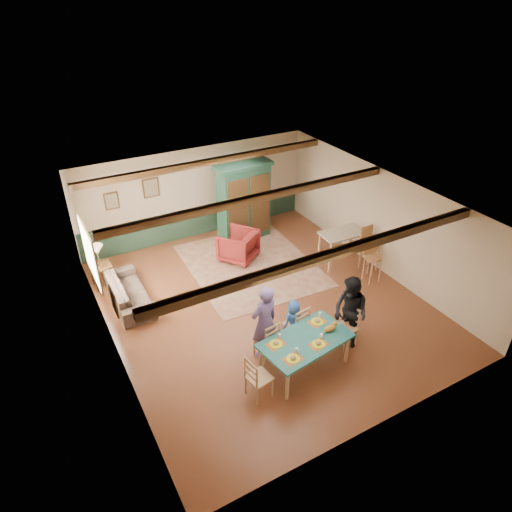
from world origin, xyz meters
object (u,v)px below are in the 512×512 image
table_lamp (98,256)px  counter_table (341,248)px  dining_chair_far_left (267,339)px  armchair (238,245)px  person_woman (350,312)px  sofa (129,292)px  dining_chair_far_right (296,324)px  cat (330,328)px  armoire (244,202)px  dining_table (305,354)px  end_table (102,275)px  dining_chair_end_right (345,327)px  dining_chair_end_left (259,377)px  bar_stool_left (373,262)px  bar_stool_right (370,250)px  person_child (293,321)px  person_man (264,322)px

table_lamp → counter_table: bearing=-19.4°
dining_chair_far_left → armchair: bearing=-116.9°
person_woman → sofa: size_ratio=0.81×
dining_chair_far_right → cat: dining_chair_far_right is taller
dining_chair_far_right → armoire: 4.81m
dining_chair_far_left → armchair: dining_chair_far_left is taller
dining_table → cat: cat is taller
armoire → end_table: (-4.32, -0.51, -0.86)m
dining_chair_end_right → armoire: 5.27m
dining_table → armchair: bearing=80.3°
dining_chair_end_left → armoire: size_ratio=0.40×
dining_chair_end_left → armchair: bearing=-30.9°
dining_chair_end_left → dining_chair_end_right: size_ratio=1.00×
dining_chair_end_right → bar_stool_left: (2.14, 1.59, 0.09)m
dining_table → armchair: (0.75, 4.36, 0.06)m
dining_chair_end_left → armchair: size_ratio=1.00×
counter_table → bar_stool_right: bearing=-49.7°
dining_table → person_woman: size_ratio=1.09×
cat → bar_stool_right: bearing=28.2°
armoire → bar_stool_right: bearing=-60.5°
person_child → table_lamp: (-3.13, 4.02, 0.40)m
armoire → table_lamp: bearing=-177.0°
person_child → table_lamp: bearing=-60.5°
dining_chair_far_right → end_table: (-3.14, 4.10, -0.16)m
cat → armchair: cat is taller
person_man → counter_table: bearing=-158.4°
cat → armchair: (0.19, 4.38, -0.41)m
dining_chair_end_right → person_child: size_ratio=0.95×
dining_chair_end_right → person_woman: 0.36m
person_man → counter_table: size_ratio=1.47×
bar_stool_right → cat: bearing=-148.7°
table_lamp → bar_stool_left: (6.12, -3.11, -0.34)m
person_man → cat: 1.30m
cat → armoire: (0.92, 5.40, 0.33)m
dining_chair_end_left → bar_stool_right: (4.68, 2.37, 0.14)m
dining_chair_end_left → bar_stool_right: bar_stool_right is taller
dining_chair_far_right → person_child: (-0.01, 0.08, 0.03)m
person_man → person_woman: person_man is taller
dining_chair_far_right → person_man: (-0.80, -0.04, 0.38)m
dining_chair_end_right → person_man: (-1.64, 0.56, 0.38)m
dining_chair_far_left → dining_chair_end_left: 1.03m
dining_table → end_table: 5.64m
person_man → bar_stool_right: bearing=-168.4°
table_lamp → armoire: bearing=6.7°
dining_table → person_woman: person_woman is taller
dining_chair_end_left → person_woman: bearing=-90.0°
dining_chair_far_right → person_man: size_ratio=0.55×
dining_chair_end_left → sofa: dining_chair_end_left is taller
person_man → armchair: 3.87m
dining_chair_end_left → counter_table: bearing=-63.2°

